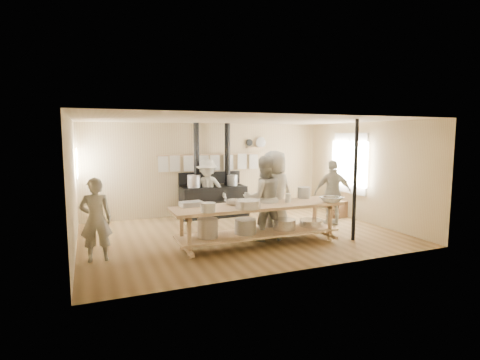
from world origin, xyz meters
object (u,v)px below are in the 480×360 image
Objects in this scene: cook_center at (274,194)px; roasting_pan at (191,204)px; stove at (213,198)px; cook_by_window at (208,189)px; prep_table at (258,220)px; cook_far_left at (96,220)px; cook_right at (333,193)px; chair at (336,207)px; cook_left at (263,198)px.

roasting_pan is at bearing -3.48° from cook_center.
stove reaches higher than cook_by_window.
roasting_pan is at bearing 166.03° from prep_table.
prep_table is at bearing -179.63° from cook_far_left.
cook_far_left is at bearing -175.56° from roasting_pan.
cook_right is at bearing -11.13° from cook_by_window.
cook_center is 1.17× the size of cook_right.
cook_far_left is at bearing 175.98° from chair.
cook_center is (0.61, -2.53, 0.44)m from stove.
cook_by_window is at bearing -140.15° from stove.
cook_far_left is at bearing 9.37° from cook_left.
prep_table is at bearing 57.30° from cook_left.
cook_right is (1.89, 0.42, -0.14)m from cook_center.
prep_table is 2.68m from cook_right.
cook_far_left is 0.93× the size of cook_right.
cook_far_left is at bearing -3.56° from cook_center.
cook_right reaches higher than prep_table.
cook_left is at bearing 18.25° from cook_center.
roasting_pan is (-1.33, 0.33, 0.38)m from prep_table.
cook_right is 1.11m from chair.
cook_far_left is 1.68× the size of chair.
stove is 1.58× the size of cook_right.
cook_far_left is 0.95× the size of cook_by_window.
stove is at bearing -84.52° from cook_center.
chair is (3.15, -1.40, -0.25)m from stove.
cook_left is at bearing -172.56° from chair.
roasting_pan is (1.79, 0.14, 0.14)m from cook_far_left.
stove is 5.95× the size of roasting_pan.
roasting_pan is (-1.59, 0.02, -0.01)m from cook_left.
cook_center is at bearing -172.85° from chair.
stove is 0.39m from cook_by_window.
prep_table is 0.90m from cook_center.
cook_center reaches higher than cook_far_left.
chair is 4.70m from roasting_pan.
cook_left reaches higher than prep_table.
cook_far_left is 3.95m from cook_by_window.
cook_center is at bearing -146.36° from cook_left.
stove is at bearing 64.40° from cook_by_window.
cook_left is 2.01× the size of chair.
stove reaches higher than chair.
stove is 1.71× the size of cook_far_left.
cook_center is at bearing -171.60° from cook_far_left.
cook_right is at bearing -175.46° from cook_center.
cook_left is 0.39m from cook_center.
cook_left reaches higher than cook_far_left.
cook_far_left is 0.84× the size of cook_left.
cook_far_left is at bearing 23.31° from cook_right.
cook_right is at bearing -40.12° from stove.
cook_left is at bearing -0.62° from roasting_pan.
cook_by_window reaches higher than chair.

